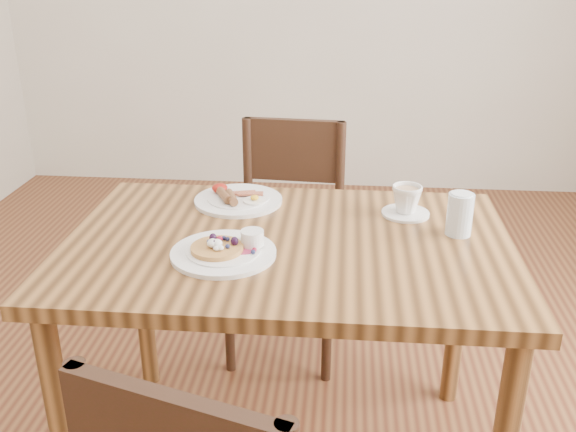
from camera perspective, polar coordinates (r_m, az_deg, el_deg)
The scene contains 6 objects.
dining_table at distance 1.77m, azimuth 0.00°, elevation -5.05°, with size 1.20×0.80×0.75m.
chair_far at distance 2.42m, azimuth 0.01°, elevation -1.11°, with size 0.45×0.45×0.88m.
pancake_plate at distance 1.64m, azimuth -5.58°, elevation -3.03°, with size 0.27×0.27×0.06m.
breakfast_plate at distance 1.98m, azimuth -4.56°, elevation 1.53°, with size 0.27×0.27×0.04m.
teacup_saucer at distance 1.90m, azimuth 10.47°, elevation 1.27°, with size 0.14×0.14×0.09m.
water_glass at distance 1.80m, azimuth 15.02°, elevation 0.14°, with size 0.07×0.07×0.12m, color silver.
Camera 1 is at (0.14, -1.55, 1.48)m, focal length 40.00 mm.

